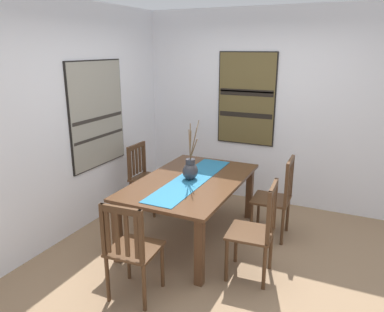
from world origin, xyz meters
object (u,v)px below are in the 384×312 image
(chair_1, at_px, (276,197))
(chair_3, at_px, (131,248))
(painting_on_back_wall, at_px, (97,114))
(painting_on_side_wall, at_px, (246,99))
(chair_0, at_px, (145,175))
(centerpiece_vase, at_px, (190,170))
(dining_table, at_px, (191,187))
(chair_2, at_px, (256,230))

(chair_1, distance_m, chair_3, 1.89)
(painting_on_back_wall, xyz_separation_m, painting_on_side_wall, (1.40, -1.50, 0.11))
(chair_0, bearing_deg, centerpiece_vase, -116.91)
(chair_3, height_order, painting_on_back_wall, painting_on_back_wall)
(dining_table, xyz_separation_m, chair_1, (0.45, -0.88, -0.13))
(centerpiece_vase, height_order, chair_0, centerpiece_vase)
(dining_table, relative_size, chair_0, 1.92)
(centerpiece_vase, xyz_separation_m, chair_1, (0.45, -0.89, -0.34))
(painting_on_side_wall, bearing_deg, chair_1, -144.84)
(painting_on_back_wall, bearing_deg, centerpiece_vase, -92.44)
(centerpiece_vase, bearing_deg, painting_on_side_wall, -7.17)
(chair_1, bearing_deg, chair_2, -178.99)
(chair_0, height_order, chair_2, chair_2)
(dining_table, height_order, painting_on_side_wall, painting_on_side_wall)
(chair_0, height_order, painting_on_back_wall, painting_on_back_wall)
(painting_on_back_wall, bearing_deg, chair_0, -46.20)
(chair_1, distance_m, chair_2, 0.89)
(centerpiece_vase, distance_m, chair_1, 1.06)
(dining_table, bearing_deg, painting_on_side_wall, -6.78)
(dining_table, height_order, chair_1, chair_1)
(centerpiece_vase, bearing_deg, chair_2, -116.12)
(chair_0, distance_m, painting_on_back_wall, 1.05)
(dining_table, height_order, chair_2, chair_2)
(painting_on_back_wall, relative_size, painting_on_side_wall, 1.02)
(dining_table, xyz_separation_m, chair_2, (-0.45, -0.90, -0.13))
(dining_table, distance_m, chair_2, 1.01)
(chair_3, bearing_deg, chair_2, -48.82)
(dining_table, height_order, centerpiece_vase, centerpiece_vase)
(chair_3, relative_size, painting_on_back_wall, 0.71)
(centerpiece_vase, xyz_separation_m, painting_on_back_wall, (0.06, 1.32, 0.52))
(chair_1, distance_m, painting_on_back_wall, 2.41)
(dining_table, bearing_deg, painting_on_back_wall, 87.55)
(painting_on_back_wall, height_order, painting_on_side_wall, painting_on_side_wall)
(dining_table, height_order, painting_on_back_wall, painting_on_back_wall)
(dining_table, height_order, chair_3, chair_3)
(centerpiece_vase, relative_size, painting_on_side_wall, 0.52)
(dining_table, relative_size, painting_on_side_wall, 1.36)
(chair_2, distance_m, painting_on_back_wall, 2.45)
(chair_1, bearing_deg, painting_on_side_wall, 35.16)
(chair_0, distance_m, chair_2, 2.02)
(centerpiece_vase, distance_m, chair_0, 1.07)
(dining_table, bearing_deg, chair_2, -116.33)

